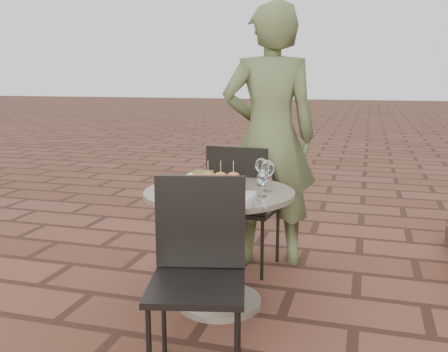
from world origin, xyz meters
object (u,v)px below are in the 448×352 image
(plate_salmon, at_px, (203,179))
(plate_sliders, at_px, (221,185))
(chair_far, at_px, (242,198))
(plate_tuna, at_px, (231,197))
(cafe_table, at_px, (219,230))
(diner, at_px, (270,137))
(chair_near, at_px, (199,259))

(plate_salmon, bearing_deg, plate_sliders, -49.87)
(chair_far, height_order, plate_tuna, chair_far)
(plate_salmon, distance_m, plate_sliders, 0.28)
(cafe_table, xyz_separation_m, chair_far, (-0.01, 0.57, 0.07))
(chair_far, bearing_deg, plate_tuna, 105.89)
(chair_far, height_order, plate_salmon, chair_far)
(diner, relative_size, plate_salmon, 6.61)
(chair_far, relative_size, chair_near, 1.00)
(chair_far, distance_m, plate_salmon, 0.46)
(cafe_table, distance_m, diner, 0.98)
(chair_far, xyz_separation_m, plate_salmon, (-0.16, -0.38, 0.20))
(plate_sliders, height_order, plate_tuna, plate_sliders)
(plate_salmon, bearing_deg, diner, 65.74)
(cafe_table, xyz_separation_m, diner, (0.14, 0.84, 0.48))
(chair_far, bearing_deg, plate_sliders, 98.48)
(chair_near, relative_size, plate_sliders, 2.64)
(diner, relative_size, plate_tuna, 7.88)
(diner, distance_m, plate_tuna, 1.06)
(cafe_table, height_order, plate_tuna, plate_tuna)
(cafe_table, relative_size, plate_tuna, 3.69)
(diner, bearing_deg, chair_far, 47.23)
(chair_far, distance_m, diner, 0.51)
(cafe_table, relative_size, chair_near, 0.97)
(plate_salmon, xyz_separation_m, plate_sliders, (0.18, -0.21, 0.02))
(diner, height_order, plate_sliders, diner)
(plate_salmon, bearing_deg, chair_near, -73.06)
(chair_far, distance_m, plate_sliders, 0.64)
(chair_near, bearing_deg, plate_salmon, 93.40)
(chair_far, bearing_deg, chair_near, 100.92)
(diner, bearing_deg, cafe_table, 65.27)
(plate_tuna, bearing_deg, cafe_table, 122.51)
(chair_near, height_order, diner, diner)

